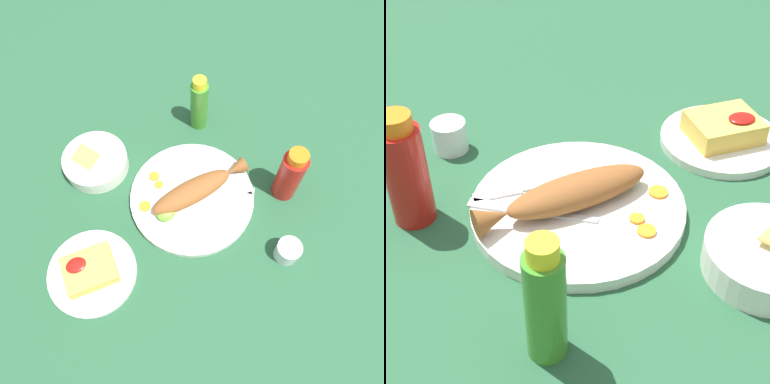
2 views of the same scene
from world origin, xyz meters
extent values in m
plane|color=#235133|center=(0.00, 0.00, 0.00)|extent=(4.00, 4.00, 0.00)
cylinder|color=silver|center=(0.00, 0.00, 0.01)|extent=(0.30, 0.30, 0.02)
ellipsoid|color=brown|center=(0.00, 0.00, 0.04)|extent=(0.22, 0.09, 0.04)
cone|color=brown|center=(-0.13, -0.02, 0.04)|extent=(0.05, 0.05, 0.04)
cube|color=silver|center=(-0.04, -0.02, 0.02)|extent=(0.10, 0.07, 0.00)
cube|color=silver|center=(-0.12, 0.03, 0.02)|extent=(0.07, 0.05, 0.00)
cube|color=silver|center=(-0.01, 0.05, 0.02)|extent=(0.11, 0.01, 0.00)
cube|color=silver|center=(-0.10, 0.05, 0.02)|extent=(0.07, 0.02, 0.00)
cylinder|color=orange|center=(0.07, -0.09, 0.02)|extent=(0.03, 0.03, 0.00)
cylinder|color=orange|center=(0.07, -0.06, 0.02)|extent=(0.02, 0.02, 0.00)
cylinder|color=orange|center=(0.12, -0.02, 0.02)|extent=(0.03, 0.03, 0.00)
ellipsoid|color=#6BB233|center=(0.08, 0.03, 0.03)|extent=(0.05, 0.04, 0.03)
cylinder|color=#B21914|center=(-0.22, 0.06, 0.07)|extent=(0.06, 0.06, 0.15)
cylinder|color=orange|center=(-0.22, 0.06, 0.16)|extent=(0.04, 0.04, 0.02)
cylinder|color=#3D8428|center=(-0.10, -0.21, 0.07)|extent=(0.05, 0.05, 0.14)
cylinder|color=yellow|center=(-0.10, -0.21, 0.16)|extent=(0.03, 0.03, 0.02)
cylinder|color=silver|center=(-0.15, 0.21, 0.03)|extent=(0.06, 0.06, 0.05)
cylinder|color=white|center=(-0.15, 0.21, 0.01)|extent=(0.05, 0.05, 0.02)
cylinder|color=silver|center=(0.28, 0.09, 0.01)|extent=(0.20, 0.20, 0.01)
cube|color=gold|center=(0.28, 0.09, 0.03)|extent=(0.11, 0.09, 0.04)
ellipsoid|color=#AD140F|center=(0.30, 0.08, 0.05)|extent=(0.04, 0.04, 0.01)
cylinder|color=white|center=(0.19, -0.18, 0.02)|extent=(0.16, 0.16, 0.04)
cylinder|color=olive|center=(0.19, -0.18, 0.04)|extent=(0.14, 0.14, 0.02)
cube|color=gold|center=(0.22, -0.18, 0.05)|extent=(0.09, 0.09, 0.02)
camera|label=1|loc=(0.15, 0.37, 0.84)|focal=35.00mm
camera|label=2|loc=(-0.20, -0.60, 0.56)|focal=55.00mm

